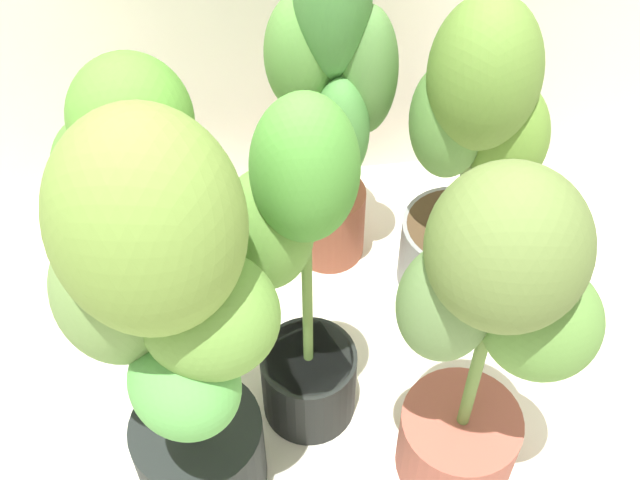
{
  "coord_description": "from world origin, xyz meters",
  "views": [
    {
      "loc": [
        -0.15,
        -0.91,
        1.75
      ],
      "look_at": [
        -0.0,
        0.21,
        0.43
      ],
      "focal_mm": 47.03,
      "sensor_mm": 36.0,
      "label": 1
    }
  ],
  "objects_px": {
    "potted_plant_center": "(296,272)",
    "potted_plant_back_left": "(144,180)",
    "potted_plant_back_right": "(472,148)",
    "potted_plant_back_center": "(332,83)",
    "potted_plant_front_right": "(490,330)",
    "potted_plant_front_left": "(169,320)"
  },
  "relations": [
    {
      "from": "potted_plant_back_left",
      "to": "potted_plant_back_right",
      "type": "height_order",
      "value": "potted_plant_back_right"
    },
    {
      "from": "potted_plant_center",
      "to": "potted_plant_back_left",
      "type": "bearing_deg",
      "value": 132.8
    },
    {
      "from": "potted_plant_front_right",
      "to": "potted_plant_back_center",
      "type": "bearing_deg",
      "value": 106.36
    },
    {
      "from": "potted_plant_back_center",
      "to": "potted_plant_back_right",
      "type": "distance_m",
      "value": 0.34
    },
    {
      "from": "potted_plant_center",
      "to": "potted_plant_back_center",
      "type": "distance_m",
      "value": 0.48
    },
    {
      "from": "potted_plant_front_right",
      "to": "potted_plant_front_left",
      "type": "bearing_deg",
      "value": 176.27
    },
    {
      "from": "potted_plant_back_right",
      "to": "potted_plant_center",
      "type": "bearing_deg",
      "value": -142.99
    },
    {
      "from": "potted_plant_front_left",
      "to": "potted_plant_back_left",
      "type": "relative_size",
      "value": 1.33
    },
    {
      "from": "potted_plant_front_right",
      "to": "potted_plant_center",
      "type": "distance_m",
      "value": 0.38
    },
    {
      "from": "potted_plant_back_center",
      "to": "potted_plant_front_right",
      "type": "bearing_deg",
      "value": -73.64
    },
    {
      "from": "potted_plant_back_center",
      "to": "potted_plant_back_left",
      "type": "relative_size",
      "value": 1.33
    },
    {
      "from": "potted_plant_front_left",
      "to": "potted_plant_back_right",
      "type": "relative_size",
      "value": 1.22
    },
    {
      "from": "potted_plant_center",
      "to": "potted_plant_back_left",
      "type": "height_order",
      "value": "potted_plant_center"
    },
    {
      "from": "potted_plant_back_center",
      "to": "potted_plant_back_left",
      "type": "xyz_separation_m",
      "value": [
        -0.43,
        -0.14,
        -0.11
      ]
    },
    {
      "from": "potted_plant_back_center",
      "to": "potted_plant_back_right",
      "type": "bearing_deg",
      "value": -23.82
    },
    {
      "from": "potted_plant_back_center",
      "to": "potted_plant_back_left",
      "type": "distance_m",
      "value": 0.46
    },
    {
      "from": "potted_plant_back_left",
      "to": "potted_plant_back_right",
      "type": "xyz_separation_m",
      "value": [
        0.73,
        0.01,
        -0.0
      ]
    },
    {
      "from": "potted_plant_back_left",
      "to": "potted_plant_front_right",
      "type": "bearing_deg",
      "value": -39.6
    },
    {
      "from": "potted_plant_front_right",
      "to": "potted_plant_back_left",
      "type": "xyz_separation_m",
      "value": [
        -0.62,
        0.51,
        -0.05
      ]
    },
    {
      "from": "potted_plant_front_left",
      "to": "potted_plant_back_center",
      "type": "relative_size",
      "value": 1.0
    },
    {
      "from": "potted_plant_back_center",
      "to": "potted_plant_back_right",
      "type": "xyz_separation_m",
      "value": [
        0.3,
        -0.13,
        -0.11
      ]
    },
    {
      "from": "potted_plant_front_right",
      "to": "potted_plant_back_right",
      "type": "relative_size",
      "value": 1.05
    }
  ]
}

